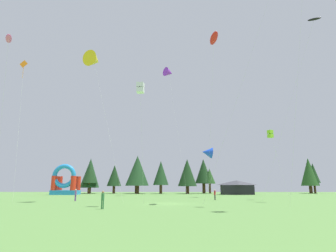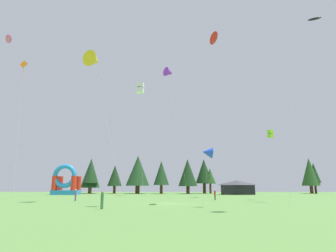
{
  "view_description": "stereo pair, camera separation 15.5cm",
  "coord_description": "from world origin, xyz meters",
  "px_view_note": "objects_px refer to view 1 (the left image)",
  "views": [
    {
      "loc": [
        0.57,
        -34.78,
        2.18
      ],
      "look_at": [
        0.0,
        7.52,
        11.12
      ],
      "focal_mm": 30.02,
      "sensor_mm": 36.0,
      "label": 1
    },
    {
      "loc": [
        0.72,
        -34.78,
        2.18
      ],
      "look_at": [
        0.0,
        7.52,
        11.12
      ],
      "focal_mm": 30.02,
      "sensor_mm": 36.0,
      "label": 2
    }
  ],
  "objects_px": {
    "kite_black_parafoil": "(314,20)",
    "kite_blue_delta": "(207,152)",
    "kite_pink_parafoil": "(9,39)",
    "inflatable_blue_arch": "(65,184)",
    "kite_yellow_delta": "(94,60)",
    "person_far_side": "(76,194)",
    "person_near_camera": "(215,194)",
    "kite_orange_diamond": "(24,66)",
    "festival_tent": "(237,187)",
    "kite_lime_box": "(270,134)",
    "kite_red_parafoil": "(214,38)",
    "person_left_edge": "(103,198)",
    "kite_white_box": "(140,88)",
    "kite_purple_delta": "(169,73)"
  },
  "relations": [
    {
      "from": "person_far_side",
      "to": "kite_pink_parafoil",
      "type": "bearing_deg",
      "value": -5.74
    },
    {
      "from": "kite_lime_box",
      "to": "person_near_camera",
      "type": "height_order",
      "value": "kite_lime_box"
    },
    {
      "from": "person_left_edge",
      "to": "person_near_camera",
      "type": "relative_size",
      "value": 1.08
    },
    {
      "from": "kite_purple_delta",
      "to": "kite_red_parafoil",
      "type": "distance_m",
      "value": 29.32
    },
    {
      "from": "kite_purple_delta",
      "to": "kite_black_parafoil",
      "type": "relative_size",
      "value": 1.09
    },
    {
      "from": "kite_blue_delta",
      "to": "festival_tent",
      "type": "height_order",
      "value": "kite_blue_delta"
    },
    {
      "from": "kite_yellow_delta",
      "to": "kite_lime_box",
      "type": "relative_size",
      "value": 2.0
    },
    {
      "from": "person_far_side",
      "to": "inflatable_blue_arch",
      "type": "bearing_deg",
      "value": -137.93
    },
    {
      "from": "kite_white_box",
      "to": "kite_blue_delta",
      "type": "height_order",
      "value": "kite_white_box"
    },
    {
      "from": "kite_black_parafoil",
      "to": "person_near_camera",
      "type": "xyz_separation_m",
      "value": [
        -14.57,
        5.94,
        -25.11
      ]
    },
    {
      "from": "kite_lime_box",
      "to": "festival_tent",
      "type": "bearing_deg",
      "value": 90.32
    },
    {
      "from": "kite_yellow_delta",
      "to": "person_near_camera",
      "type": "xyz_separation_m",
      "value": [
        17.86,
        5.24,
        -19.28
      ]
    },
    {
      "from": "kite_lime_box",
      "to": "inflatable_blue_arch",
      "type": "xyz_separation_m",
      "value": [
        -40.72,
        22.95,
        -7.56
      ]
    },
    {
      "from": "person_left_edge",
      "to": "kite_purple_delta",
      "type": "bearing_deg",
      "value": 88.14
    },
    {
      "from": "kite_red_parafoil",
      "to": "kite_blue_delta",
      "type": "distance_m",
      "value": 23.37
    },
    {
      "from": "kite_orange_diamond",
      "to": "festival_tent",
      "type": "height_order",
      "value": "kite_orange_diamond"
    },
    {
      "from": "kite_red_parafoil",
      "to": "person_left_edge",
      "type": "distance_m",
      "value": 24.24
    },
    {
      "from": "kite_red_parafoil",
      "to": "person_near_camera",
      "type": "distance_m",
      "value": 22.37
    },
    {
      "from": "person_near_camera",
      "to": "person_far_side",
      "type": "distance_m",
      "value": 20.25
    },
    {
      "from": "kite_yellow_delta",
      "to": "person_far_side",
      "type": "distance_m",
      "value": 19.46
    },
    {
      "from": "kite_lime_box",
      "to": "kite_blue_delta",
      "type": "distance_m",
      "value": 12.94
    },
    {
      "from": "kite_purple_delta",
      "to": "kite_blue_delta",
      "type": "relative_size",
      "value": 3.09
    },
    {
      "from": "kite_lime_box",
      "to": "person_far_side",
      "type": "relative_size",
      "value": 6.49
    },
    {
      "from": "kite_black_parafoil",
      "to": "kite_blue_delta",
      "type": "bearing_deg",
      "value": 132.47
    },
    {
      "from": "kite_lime_box",
      "to": "person_far_side",
      "type": "distance_m",
      "value": 30.82
    },
    {
      "from": "kite_orange_diamond",
      "to": "inflatable_blue_arch",
      "type": "xyz_separation_m",
      "value": [
        -4.13,
        30.02,
        -16.1
      ]
    },
    {
      "from": "kite_black_parafoil",
      "to": "inflatable_blue_arch",
      "type": "bearing_deg",
      "value": 147.44
    },
    {
      "from": "kite_yellow_delta",
      "to": "kite_red_parafoil",
      "type": "height_order",
      "value": "kite_red_parafoil"
    },
    {
      "from": "person_left_edge",
      "to": "person_far_side",
      "type": "xyz_separation_m",
      "value": [
        -7.09,
        13.43,
        -0.0
      ]
    },
    {
      "from": "kite_blue_delta",
      "to": "kite_black_parafoil",
      "type": "distance_m",
      "value": 27.68
    },
    {
      "from": "person_left_edge",
      "to": "person_near_camera",
      "type": "xyz_separation_m",
      "value": [
        12.94,
        16.42,
        -0.07
      ]
    },
    {
      "from": "person_far_side",
      "to": "person_near_camera",
      "type": "bearing_deg",
      "value": 117.06
    },
    {
      "from": "kite_pink_parafoil",
      "to": "inflatable_blue_arch",
      "type": "relative_size",
      "value": 2.7
    },
    {
      "from": "kite_pink_parafoil",
      "to": "person_far_side",
      "type": "height_order",
      "value": "kite_pink_parafoil"
    },
    {
      "from": "kite_yellow_delta",
      "to": "kite_orange_diamond",
      "type": "height_order",
      "value": "kite_yellow_delta"
    },
    {
      "from": "kite_blue_delta",
      "to": "inflatable_blue_arch",
      "type": "height_order",
      "value": "kite_blue_delta"
    },
    {
      "from": "kite_white_box",
      "to": "person_near_camera",
      "type": "height_order",
      "value": "kite_white_box"
    },
    {
      "from": "person_near_camera",
      "to": "person_far_side",
      "type": "xyz_separation_m",
      "value": [
        -20.03,
        -2.98,
        0.07
      ]
    },
    {
      "from": "person_far_side",
      "to": "kite_white_box",
      "type": "bearing_deg",
      "value": 62.16
    },
    {
      "from": "kite_red_parafoil",
      "to": "person_left_edge",
      "type": "height_order",
      "value": "kite_red_parafoil"
    },
    {
      "from": "kite_white_box",
      "to": "kite_orange_diamond",
      "type": "xyz_separation_m",
      "value": [
        -17.44,
        7.04,
        5.81
      ]
    },
    {
      "from": "kite_red_parafoil",
      "to": "kite_blue_delta",
      "type": "bearing_deg",
      "value": 86.62
    },
    {
      "from": "kite_black_parafoil",
      "to": "person_far_side",
      "type": "distance_m",
      "value": 42.82
    },
    {
      "from": "kite_white_box",
      "to": "person_left_edge",
      "type": "xyz_separation_m",
      "value": [
        -2.98,
        -2.85,
        -11.88
      ]
    },
    {
      "from": "kite_pink_parafoil",
      "to": "festival_tent",
      "type": "distance_m",
      "value": 54.86
    },
    {
      "from": "kite_blue_delta",
      "to": "person_near_camera",
      "type": "bearing_deg",
      "value": -91.42
    },
    {
      "from": "inflatable_blue_arch",
      "to": "kite_red_parafoil",
      "type": "bearing_deg",
      "value": -47.45
    },
    {
      "from": "kite_pink_parafoil",
      "to": "person_left_edge",
      "type": "bearing_deg",
      "value": -9.93
    },
    {
      "from": "person_left_edge",
      "to": "inflatable_blue_arch",
      "type": "bearing_deg",
      "value": 122.77
    },
    {
      "from": "person_far_side",
      "to": "festival_tent",
      "type": "bearing_deg",
      "value": 152.64
    }
  ]
}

